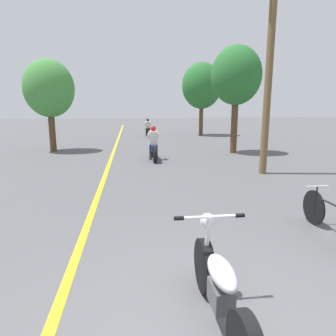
# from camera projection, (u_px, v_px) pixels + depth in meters

# --- Properties ---
(ground_plane) EXTENTS (120.00, 120.00, 0.00)m
(ground_plane) POSITION_uv_depth(u_px,v_px,m) (217.00, 336.00, 3.01)
(ground_plane) COLOR #515154
(lane_stripe_center) EXTENTS (0.14, 48.00, 0.01)m
(lane_stripe_center) POSITION_uv_depth(u_px,v_px,m) (113.00, 154.00, 14.57)
(lane_stripe_center) COLOR yellow
(lane_stripe_center) RESTS_ON ground
(utility_pole) EXTENTS (1.10, 0.24, 6.68)m
(utility_pole) POSITION_uv_depth(u_px,v_px,m) (269.00, 70.00, 9.72)
(utility_pole) COLOR brown
(utility_pole) RESTS_ON ground
(roadside_tree_right_near) EXTENTS (2.44, 2.19, 5.16)m
(roadside_tree_right_near) POSITION_uv_depth(u_px,v_px,m) (236.00, 76.00, 14.33)
(roadside_tree_right_near) COLOR #513A23
(roadside_tree_right_near) RESTS_ON ground
(roadside_tree_right_far) EXTENTS (3.13, 2.81, 5.71)m
(roadside_tree_right_far) POSITION_uv_depth(u_px,v_px,m) (202.00, 86.00, 23.55)
(roadside_tree_right_far) COLOR #513A23
(roadside_tree_right_far) RESTS_ON ground
(roadside_tree_left) EXTENTS (2.50, 2.25, 4.62)m
(roadside_tree_left) POSITION_uv_depth(u_px,v_px,m) (49.00, 89.00, 15.01)
(roadside_tree_left) COLOR #513A23
(roadside_tree_left) RESTS_ON ground
(motorcycle_foreground) EXTENTS (0.82, 2.04, 1.07)m
(motorcycle_foreground) POSITION_uv_depth(u_px,v_px,m) (220.00, 289.00, 3.07)
(motorcycle_foreground) COLOR black
(motorcycle_foreground) RESTS_ON ground
(motorcycle_rider_lead) EXTENTS (0.50, 2.14, 1.48)m
(motorcycle_rider_lead) POSITION_uv_depth(u_px,v_px,m) (153.00, 147.00, 12.98)
(motorcycle_rider_lead) COLOR black
(motorcycle_rider_lead) RESTS_ON ground
(motorcycle_rider_far) EXTENTS (0.50, 2.05, 1.36)m
(motorcycle_rider_far) POSITION_uv_depth(u_px,v_px,m) (148.00, 129.00, 23.65)
(motorcycle_rider_far) COLOR black
(motorcycle_rider_far) RESTS_ON ground
(bicycle_parked) EXTENTS (0.44, 1.75, 0.79)m
(bicycle_parked) POSITION_uv_depth(u_px,v_px,m) (332.00, 216.00, 5.32)
(bicycle_parked) COLOR black
(bicycle_parked) RESTS_ON ground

